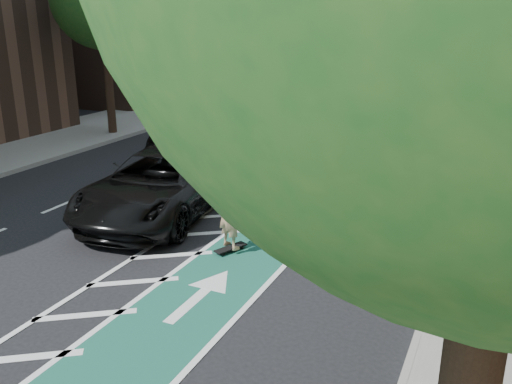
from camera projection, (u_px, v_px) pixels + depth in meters
The scene contains 18 objects.
ground at pixel (153, 224), 13.94m from camera, with size 120.00×120.00×0.00m, color black.
bike_lane at pixel (364, 151), 21.35m from camera, with size 2.00×90.00×0.01m, color #195742.
buffer_strip at pixel (327, 148), 21.95m from camera, with size 1.40×90.00×0.01m, color silver.
sidewalk_left at pixel (111, 124), 26.33m from camera, with size 5.00×90.00×0.15m, color gray.
curb_right at pixel (474, 161), 19.71m from camera, with size 0.12×90.00×0.16m, color gray.
curb_left at pixel (153, 128), 25.35m from camera, with size 0.12×90.00×0.16m, color gray.
tree_l_d at pixel (198, 2), 29.08m from camera, with size 4.20×4.20×7.90m.
sign_post at pixel (497, 118), 20.82m from camera, with size 0.35×0.08×2.47m.
skateboard at pixel (231, 248), 12.32m from camera, with size 0.53×0.85×0.11m.
skateboarder at pixel (230, 208), 12.02m from camera, with size 0.68×0.45×1.87m, color tan.
suv_near at pixel (162, 183), 14.51m from camera, with size 2.82×6.11×1.70m, color black.
suv_far at pixel (213, 129), 21.08m from camera, with size 2.53×6.22×1.80m, color black.
car_silver at pixel (308, 90), 33.58m from camera, with size 1.64×4.08×1.39m, color #9E9FA4.
car_grey at pixel (391, 79), 38.33m from camera, with size 1.69×4.84×1.60m, color #535357.
box_truck at pixel (336, 73), 41.77m from camera, with size 2.19×4.44×1.80m.
barrel_a at pixel (202, 131), 23.08m from camera, with size 0.67×0.67×0.91m.
barrel_b at pixel (288, 115), 26.52m from camera, with size 0.71×0.71×0.96m.
barrel_c at pixel (297, 107), 29.18m from camera, with size 0.63×0.63×0.85m.
Camera 1 is at (7.88, -10.65, 5.15)m, focal length 38.00 mm.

